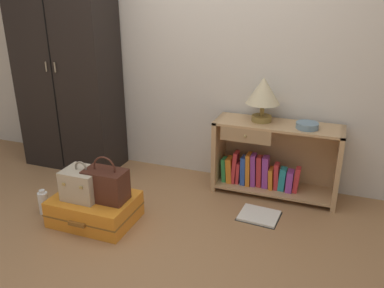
{
  "coord_description": "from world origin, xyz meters",
  "views": [
    {
      "loc": [
        1.17,
        -2.01,
        1.74
      ],
      "look_at": [
        0.11,
        0.82,
        0.55
      ],
      "focal_mm": 37.23,
      "sensor_mm": 36.0,
      "label": 1
    }
  ],
  "objects_px": {
    "handbag": "(106,185)",
    "open_book_on_floor": "(259,216)",
    "wardrobe": "(66,63)",
    "bowl": "(307,126)",
    "bookshelf": "(271,160)",
    "train_case": "(83,184)",
    "table_lamp": "(263,93)",
    "bottle": "(44,202)",
    "suitcase_large": "(95,209)"
  },
  "relations": [
    {
      "from": "train_case",
      "to": "suitcase_large",
      "type": "bearing_deg",
      "value": 24.22
    },
    {
      "from": "table_lamp",
      "to": "bottle",
      "type": "bearing_deg",
      "value": -146.61
    },
    {
      "from": "table_lamp",
      "to": "bottle",
      "type": "xyz_separation_m",
      "value": [
        -1.56,
        -1.03,
        -0.82
      ]
    },
    {
      "from": "wardrobe",
      "to": "open_book_on_floor",
      "type": "distance_m",
      "value": 2.33
    },
    {
      "from": "open_book_on_floor",
      "to": "suitcase_large",
      "type": "bearing_deg",
      "value": -157.11
    },
    {
      "from": "bottle",
      "to": "open_book_on_floor",
      "type": "relative_size",
      "value": 0.61
    },
    {
      "from": "wardrobe",
      "to": "table_lamp",
      "type": "relative_size",
      "value": 5.51
    },
    {
      "from": "handbag",
      "to": "bowl",
      "type": "bearing_deg",
      "value": 33.7
    },
    {
      "from": "wardrobe",
      "to": "open_book_on_floor",
      "type": "bearing_deg",
      "value": -11.09
    },
    {
      "from": "bookshelf",
      "to": "train_case",
      "type": "xyz_separation_m",
      "value": [
        -1.27,
        -1.0,
        0.02
      ]
    },
    {
      "from": "bottle",
      "to": "open_book_on_floor",
      "type": "bearing_deg",
      "value": 18.58
    },
    {
      "from": "wardrobe",
      "to": "suitcase_large",
      "type": "bearing_deg",
      "value": -47.93
    },
    {
      "from": "wardrobe",
      "to": "open_book_on_floor",
      "type": "relative_size",
      "value": 6.13
    },
    {
      "from": "table_lamp",
      "to": "bowl",
      "type": "height_order",
      "value": "table_lamp"
    },
    {
      "from": "bookshelf",
      "to": "bowl",
      "type": "relative_size",
      "value": 5.9
    },
    {
      "from": "bowl",
      "to": "bottle",
      "type": "bearing_deg",
      "value": -153.58
    },
    {
      "from": "train_case",
      "to": "open_book_on_floor",
      "type": "bearing_deg",
      "value": 22.96
    },
    {
      "from": "table_lamp",
      "to": "bowl",
      "type": "relative_size",
      "value": 2.1
    },
    {
      "from": "table_lamp",
      "to": "suitcase_large",
      "type": "xyz_separation_m",
      "value": [
        -1.1,
        -0.98,
        -0.81
      ]
    },
    {
      "from": "suitcase_large",
      "to": "open_book_on_floor",
      "type": "bearing_deg",
      "value": 22.89
    },
    {
      "from": "handbag",
      "to": "open_book_on_floor",
      "type": "relative_size",
      "value": 1.04
    },
    {
      "from": "table_lamp",
      "to": "open_book_on_floor",
      "type": "relative_size",
      "value": 1.11
    },
    {
      "from": "suitcase_large",
      "to": "bottle",
      "type": "distance_m",
      "value": 0.46
    },
    {
      "from": "bookshelf",
      "to": "bottle",
      "type": "height_order",
      "value": "bookshelf"
    },
    {
      "from": "bookshelf",
      "to": "open_book_on_floor",
      "type": "height_order",
      "value": "bookshelf"
    },
    {
      "from": "handbag",
      "to": "bottle",
      "type": "xyz_separation_m",
      "value": [
        -0.58,
        -0.06,
        -0.24
      ]
    },
    {
      "from": "wardrobe",
      "to": "suitcase_large",
      "type": "distance_m",
      "value": 1.55
    },
    {
      "from": "bowl",
      "to": "bottle",
      "type": "relative_size",
      "value": 0.87
    },
    {
      "from": "handbag",
      "to": "open_book_on_floor",
      "type": "distance_m",
      "value": 1.25
    },
    {
      "from": "handbag",
      "to": "bookshelf",
      "type": "bearing_deg",
      "value": 41.48
    },
    {
      "from": "bookshelf",
      "to": "handbag",
      "type": "relative_size",
      "value": 3.0
    },
    {
      "from": "bookshelf",
      "to": "table_lamp",
      "type": "height_order",
      "value": "table_lamp"
    },
    {
      "from": "open_book_on_floor",
      "to": "handbag",
      "type": "bearing_deg",
      "value": -155.13
    },
    {
      "from": "bookshelf",
      "to": "handbag",
      "type": "distance_m",
      "value": 1.45
    },
    {
      "from": "wardrobe",
      "to": "bowl",
      "type": "xyz_separation_m",
      "value": [
        2.31,
        0.01,
        -0.37
      ]
    },
    {
      "from": "bookshelf",
      "to": "bowl",
      "type": "bearing_deg",
      "value": -9.68
    },
    {
      "from": "train_case",
      "to": "bottle",
      "type": "bearing_deg",
      "value": -177.1
    },
    {
      "from": "table_lamp",
      "to": "suitcase_large",
      "type": "bearing_deg",
      "value": -138.34
    },
    {
      "from": "bookshelf",
      "to": "train_case",
      "type": "distance_m",
      "value": 1.62
    },
    {
      "from": "bottle",
      "to": "open_book_on_floor",
      "type": "height_order",
      "value": "bottle"
    },
    {
      "from": "table_lamp",
      "to": "handbag",
      "type": "distance_m",
      "value": 1.5
    },
    {
      "from": "wardrobe",
      "to": "train_case",
      "type": "bearing_deg",
      "value": -51.29
    },
    {
      "from": "bookshelf",
      "to": "train_case",
      "type": "bearing_deg",
      "value": -141.96
    },
    {
      "from": "wardrobe",
      "to": "bottle",
      "type": "bearing_deg",
      "value": -69.35
    },
    {
      "from": "wardrobe",
      "to": "train_case",
      "type": "relative_size",
      "value": 6.92
    },
    {
      "from": "bookshelf",
      "to": "suitcase_large",
      "type": "relative_size",
      "value": 1.69
    },
    {
      "from": "table_lamp",
      "to": "bottle",
      "type": "height_order",
      "value": "table_lamp"
    },
    {
      "from": "suitcase_large",
      "to": "table_lamp",
      "type": "bearing_deg",
      "value": 41.66
    },
    {
      "from": "bowl",
      "to": "bottle",
      "type": "distance_m",
      "value": 2.25
    },
    {
      "from": "train_case",
      "to": "table_lamp",
      "type": "bearing_deg",
      "value": 40.83
    }
  ]
}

